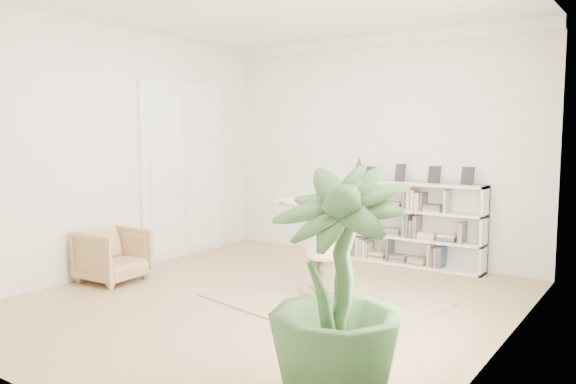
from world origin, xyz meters
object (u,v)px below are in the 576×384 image
at_px(armchair, 113,255).
at_px(houseplant, 337,289).
at_px(person, 325,235).
at_px(rocker_board, 325,295).
at_px(bookshelf, 413,225).

distance_m(armchair, houseplant, 4.58).
height_order(armchair, person, person).
distance_m(person, houseplant, 2.71).
relative_size(armchair, rocker_board, 1.60).
height_order(bookshelf, houseplant, houseplant).
xyz_separation_m(person, houseplant, (1.47, -2.27, 0.09)).
bearing_deg(houseplant, person, 122.86).
bearing_deg(person, bookshelf, -83.63).
height_order(person, houseplant, houseplant).
relative_size(bookshelf, houseplant, 1.21).
bearing_deg(rocker_board, bookshelf, 96.37).
xyz_separation_m(armchair, rocker_board, (2.87, 0.92, -0.30)).
height_order(bookshelf, armchair, bookshelf).
distance_m(bookshelf, person, 2.38).
xyz_separation_m(bookshelf, person, (-0.17, -2.36, 0.18)).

